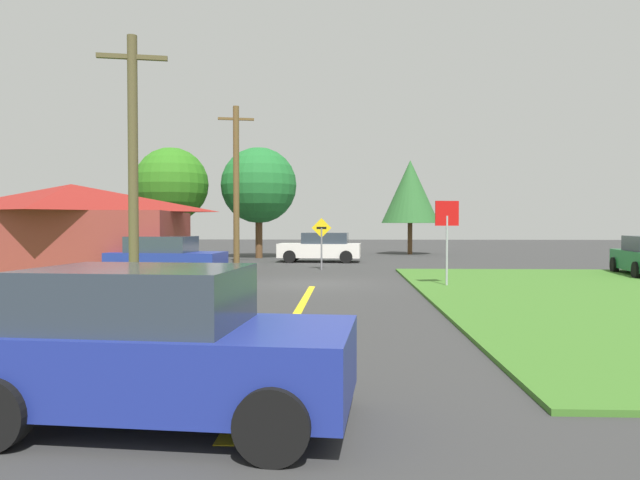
{
  "coord_description": "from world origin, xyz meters",
  "views": [
    {
      "loc": [
        1.15,
        -20.33,
        2.07
      ],
      "look_at": [
        0.09,
        2.78,
        1.45
      ],
      "focal_mm": 32.77,
      "sensor_mm": 36.0,
      "label": 1
    }
  ],
  "objects_px": {
    "oak_tree_right": "(259,186)",
    "barn": "(72,228)",
    "car_behind_on_main_road": "(161,346)",
    "utility_pole_near": "(133,164)",
    "pine_tree_center": "(410,192)",
    "stop_sign": "(447,226)",
    "utility_pole_mid": "(236,184)",
    "parked_car_near_building": "(166,258)",
    "car_approaching_junction": "(321,247)",
    "direction_sign": "(322,238)",
    "oak_tree_left": "(171,185)"
  },
  "relations": [
    {
      "from": "stop_sign",
      "to": "barn",
      "type": "distance_m",
      "value": 16.01
    },
    {
      "from": "oak_tree_left",
      "to": "car_behind_on_main_road",
      "type": "bearing_deg",
      "value": -73.33
    },
    {
      "from": "barn",
      "to": "car_behind_on_main_road",
      "type": "bearing_deg",
      "value": -62.01
    },
    {
      "from": "parked_car_near_building",
      "to": "utility_pole_mid",
      "type": "xyz_separation_m",
      "value": [
        1.32,
        7.3,
        3.31
      ]
    },
    {
      "from": "pine_tree_center",
      "to": "car_approaching_junction",
      "type": "bearing_deg",
      "value": -124.15
    },
    {
      "from": "car_behind_on_main_road",
      "to": "pine_tree_center",
      "type": "relative_size",
      "value": 0.6
    },
    {
      "from": "car_behind_on_main_road",
      "to": "barn",
      "type": "height_order",
      "value": "barn"
    },
    {
      "from": "utility_pole_near",
      "to": "stop_sign",
      "type": "bearing_deg",
      "value": 24.53
    },
    {
      "from": "car_approaching_junction",
      "to": "utility_pole_near",
      "type": "height_order",
      "value": "utility_pole_near"
    },
    {
      "from": "car_behind_on_main_road",
      "to": "oak_tree_left",
      "type": "height_order",
      "value": "oak_tree_left"
    },
    {
      "from": "oak_tree_left",
      "to": "utility_pole_near",
      "type": "bearing_deg",
      "value": -75.94
    },
    {
      "from": "oak_tree_left",
      "to": "parked_car_near_building",
      "type": "bearing_deg",
      "value": -74.11
    },
    {
      "from": "utility_pole_near",
      "to": "oak_tree_right",
      "type": "bearing_deg",
      "value": 89.4
    },
    {
      "from": "car_behind_on_main_road",
      "to": "oak_tree_left",
      "type": "xyz_separation_m",
      "value": [
        -8.48,
        28.31,
        3.64
      ]
    },
    {
      "from": "car_behind_on_main_road",
      "to": "utility_pole_near",
      "type": "height_order",
      "value": "utility_pole_near"
    },
    {
      "from": "car_approaching_junction",
      "to": "pine_tree_center",
      "type": "relative_size",
      "value": 0.7
    },
    {
      "from": "utility_pole_near",
      "to": "pine_tree_center",
      "type": "relative_size",
      "value": 1.08
    },
    {
      "from": "car_approaching_junction",
      "to": "utility_pole_mid",
      "type": "xyz_separation_m",
      "value": [
        -4.14,
        -2.96,
        3.31
      ]
    },
    {
      "from": "car_approaching_junction",
      "to": "oak_tree_left",
      "type": "xyz_separation_m",
      "value": [
        -9.0,
        2.15,
        3.64
      ]
    },
    {
      "from": "stop_sign",
      "to": "barn",
      "type": "bearing_deg",
      "value": -33.45
    },
    {
      "from": "direction_sign",
      "to": "oak_tree_right",
      "type": "bearing_deg",
      "value": 115.02
    },
    {
      "from": "utility_pole_near",
      "to": "pine_tree_center",
      "type": "height_order",
      "value": "utility_pole_near"
    },
    {
      "from": "car_approaching_junction",
      "to": "parked_car_near_building",
      "type": "bearing_deg",
      "value": 65.54
    },
    {
      "from": "car_behind_on_main_road",
      "to": "utility_pole_near",
      "type": "xyz_separation_m",
      "value": [
        -3.69,
        9.21,
        2.86
      ]
    },
    {
      "from": "parked_car_near_building",
      "to": "car_approaching_junction",
      "type": "xyz_separation_m",
      "value": [
        5.46,
        10.27,
        0.0
      ]
    },
    {
      "from": "direction_sign",
      "to": "car_behind_on_main_road",
      "type": "bearing_deg",
      "value": -92.19
    },
    {
      "from": "parked_car_near_building",
      "to": "car_approaching_junction",
      "type": "bearing_deg",
      "value": 67.08
    },
    {
      "from": "utility_pole_mid",
      "to": "barn",
      "type": "bearing_deg",
      "value": -143.79
    },
    {
      "from": "parked_car_near_building",
      "to": "pine_tree_center",
      "type": "bearing_deg",
      "value": 64.2
    },
    {
      "from": "pine_tree_center",
      "to": "barn",
      "type": "relative_size",
      "value": 0.69
    },
    {
      "from": "car_approaching_junction",
      "to": "car_behind_on_main_road",
      "type": "relative_size",
      "value": 1.17
    },
    {
      "from": "car_approaching_junction",
      "to": "utility_pole_mid",
      "type": "bearing_deg",
      "value": 39.18
    },
    {
      "from": "car_approaching_junction",
      "to": "pine_tree_center",
      "type": "height_order",
      "value": "pine_tree_center"
    },
    {
      "from": "parked_car_near_building",
      "to": "car_behind_on_main_road",
      "type": "relative_size",
      "value": 1.11
    },
    {
      "from": "direction_sign",
      "to": "utility_pole_mid",
      "type": "bearing_deg",
      "value": 150.3
    },
    {
      "from": "car_behind_on_main_road",
      "to": "pine_tree_center",
      "type": "xyz_separation_m",
      "value": [
        6.33,
        34.72,
        3.54
      ]
    },
    {
      "from": "utility_pole_mid",
      "to": "oak_tree_right",
      "type": "bearing_deg",
      "value": 88.8
    },
    {
      "from": "car_behind_on_main_road",
      "to": "oak_tree_right",
      "type": "bearing_deg",
      "value": 101.15
    },
    {
      "from": "parked_car_near_building",
      "to": "car_approaching_junction",
      "type": "height_order",
      "value": "same"
    },
    {
      "from": "oak_tree_right",
      "to": "barn",
      "type": "relative_size",
      "value": 0.72
    },
    {
      "from": "car_behind_on_main_road",
      "to": "parked_car_near_building",
      "type": "bearing_deg",
      "value": 111.77
    },
    {
      "from": "utility_pole_near",
      "to": "oak_tree_left",
      "type": "distance_m",
      "value": 19.71
    },
    {
      "from": "direction_sign",
      "to": "pine_tree_center",
      "type": "relative_size",
      "value": 0.36
    },
    {
      "from": "oak_tree_left",
      "to": "barn",
      "type": "xyz_separation_m",
      "value": [
        -1.41,
        -9.71,
        -2.54
      ]
    },
    {
      "from": "oak_tree_right",
      "to": "utility_pole_mid",
      "type": "bearing_deg",
      "value": -91.2
    },
    {
      "from": "car_behind_on_main_road",
      "to": "pine_tree_center",
      "type": "height_order",
      "value": "pine_tree_center"
    },
    {
      "from": "car_behind_on_main_road",
      "to": "direction_sign",
      "type": "xyz_separation_m",
      "value": [
        0.79,
        20.68,
        0.67
      ]
    },
    {
      "from": "parked_car_near_building",
      "to": "direction_sign",
      "type": "xyz_separation_m",
      "value": [
        5.73,
        4.79,
        0.66
      ]
    },
    {
      "from": "stop_sign",
      "to": "car_approaching_junction",
      "type": "distance_m",
      "value": 13.77
    },
    {
      "from": "car_approaching_junction",
      "to": "car_behind_on_main_road",
      "type": "height_order",
      "value": "same"
    }
  ]
}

